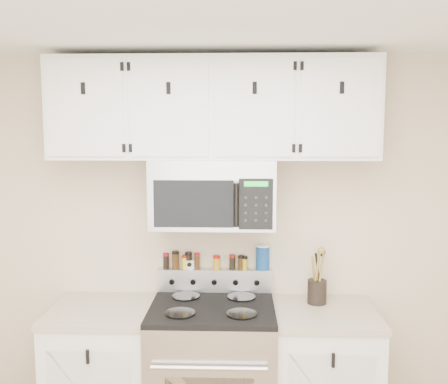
# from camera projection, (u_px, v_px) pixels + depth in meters

# --- Properties ---
(back_wall) EXTENTS (3.50, 0.01, 2.50)m
(back_wall) POSITION_uv_depth(u_px,v_px,m) (215.00, 246.00, 3.34)
(back_wall) COLOR beige
(back_wall) RESTS_ON floor
(range) EXTENTS (0.76, 0.65, 1.10)m
(range) POSITION_uv_depth(u_px,v_px,m) (213.00, 377.00, 3.12)
(range) COLOR #B7B7BA
(range) RESTS_ON floor
(base_cabinet_left) EXTENTS (0.64, 0.62, 0.92)m
(base_cabinet_left) POSITION_uv_depth(u_px,v_px,m) (104.00, 377.00, 3.17)
(base_cabinet_left) COLOR white
(base_cabinet_left) RESTS_ON floor
(base_cabinet_right) EXTENTS (0.64, 0.62, 0.92)m
(base_cabinet_right) POSITION_uv_depth(u_px,v_px,m) (323.00, 381.00, 3.12)
(base_cabinet_right) COLOR white
(base_cabinet_right) RESTS_ON floor
(microwave) EXTENTS (0.76, 0.44, 0.42)m
(microwave) POSITION_uv_depth(u_px,v_px,m) (213.00, 193.00, 3.10)
(microwave) COLOR #9E9EA3
(microwave) RESTS_ON back_wall
(upper_cabinets) EXTENTS (2.00, 0.35, 0.62)m
(upper_cabinets) POSITION_uv_depth(u_px,v_px,m) (213.00, 109.00, 3.07)
(upper_cabinets) COLOR white
(upper_cabinets) RESTS_ON back_wall
(utensil_crock) EXTENTS (0.12, 0.12, 0.35)m
(utensil_crock) POSITION_uv_depth(u_px,v_px,m) (317.00, 290.00, 3.18)
(utensil_crock) COLOR black
(utensil_crock) RESTS_ON base_cabinet_right
(kitchen_timer) EXTENTS (0.06, 0.06, 0.06)m
(kitchen_timer) POSITION_uv_depth(u_px,v_px,m) (190.00, 264.00, 3.33)
(kitchen_timer) COLOR white
(kitchen_timer) RESTS_ON range
(salt_canister) EXTENTS (0.09, 0.09, 0.17)m
(salt_canister) POSITION_uv_depth(u_px,v_px,m) (263.00, 257.00, 3.30)
(salt_canister) COLOR navy
(salt_canister) RESTS_ON range
(spice_jar_0) EXTENTS (0.04, 0.04, 0.10)m
(spice_jar_0) POSITION_uv_depth(u_px,v_px,m) (166.00, 261.00, 3.33)
(spice_jar_0) COLOR black
(spice_jar_0) RESTS_ON range
(spice_jar_1) EXTENTS (0.05, 0.05, 0.12)m
(spice_jar_1) POSITION_uv_depth(u_px,v_px,m) (176.00, 260.00, 3.32)
(spice_jar_1) COLOR #432710
(spice_jar_1) RESTS_ON range
(spice_jar_2) EXTENTS (0.04, 0.04, 0.09)m
(spice_jar_2) POSITION_uv_depth(u_px,v_px,m) (185.00, 262.00, 3.32)
(spice_jar_2) COLOR yellow
(spice_jar_2) RESTS_ON range
(spice_jar_3) EXTENTS (0.04, 0.04, 0.11)m
(spice_jar_3) POSITION_uv_depth(u_px,v_px,m) (189.00, 260.00, 3.32)
(spice_jar_3) COLOR black
(spice_jar_3) RESTS_ON range
(spice_jar_4) EXTENTS (0.04, 0.04, 0.11)m
(spice_jar_4) POSITION_uv_depth(u_px,v_px,m) (197.00, 261.00, 3.32)
(spice_jar_4) COLOR #452A10
(spice_jar_4) RESTS_ON range
(spice_jar_5) EXTENTS (0.05, 0.05, 0.09)m
(spice_jar_5) POSITION_uv_depth(u_px,v_px,m) (217.00, 262.00, 3.32)
(spice_jar_5) COLOR gold
(spice_jar_5) RESTS_ON range
(spice_jar_6) EXTENTS (0.04, 0.04, 0.10)m
(spice_jar_6) POSITION_uv_depth(u_px,v_px,m) (232.00, 262.00, 3.31)
(spice_jar_6) COLOR black
(spice_jar_6) RESTS_ON range
(spice_jar_7) EXTENTS (0.04, 0.04, 0.09)m
(spice_jar_7) POSITION_uv_depth(u_px,v_px,m) (241.00, 262.00, 3.31)
(spice_jar_7) COLOR #3F2A0F
(spice_jar_7) RESTS_ON range
(spice_jar_8) EXTENTS (0.04, 0.04, 0.09)m
(spice_jar_8) POSITION_uv_depth(u_px,v_px,m) (245.00, 263.00, 3.31)
(spice_jar_8) COLOR gold
(spice_jar_8) RESTS_ON range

